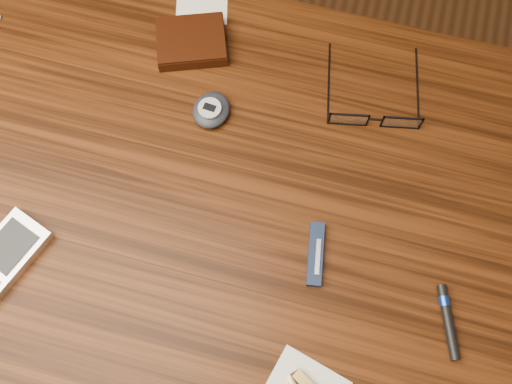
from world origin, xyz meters
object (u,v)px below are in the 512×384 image
pedometer (211,110)px  pocket_knife (316,254)px  desk (211,233)px  eyeglasses (375,116)px  pda_phone (4,257)px  wallet_and_card (192,41)px

pedometer → pocket_knife: (0.18, -0.16, -0.01)m
desk → pocket_knife: 0.18m
eyeglasses → pda_phone: eyeglasses is taller
desk → pocket_knife: (0.15, -0.02, 0.11)m
wallet_and_card → pda_phone: (-0.13, -0.36, -0.00)m
eyeglasses → pedometer: eyeglasses is taller
desk → pocket_knife: bearing=-8.0°
pocket_knife → wallet_and_card: bearing=133.3°
desk → eyeglasses: (0.18, 0.18, 0.11)m
pedometer → pocket_knife: size_ratio=0.74×
pda_phone → pedometer: pedometer is taller
desk → pedometer: 0.18m
wallet_and_card → pocket_knife: bearing=-46.7°
desk → pda_phone: pda_phone is taller
desk → wallet_and_card: (-0.09, 0.23, 0.11)m
pda_phone → pocket_knife: size_ratio=1.52×
desk → pedometer: pedometer is taller
pedometer → pocket_knife: 0.24m
wallet_and_card → desk: bearing=-68.7°
wallet_and_card → eyeglasses: (0.27, -0.05, 0.00)m
eyeglasses → pedometer: size_ratio=2.49×
pda_phone → pedometer: (0.19, 0.26, 0.00)m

